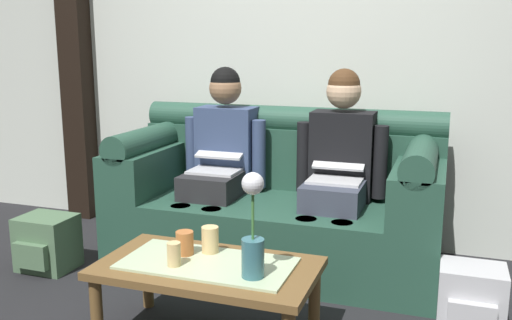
{
  "coord_description": "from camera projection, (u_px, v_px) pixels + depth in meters",
  "views": [
    {
      "loc": [
        0.99,
        -2.1,
        1.36
      ],
      "look_at": [
        -0.0,
        0.77,
        0.73
      ],
      "focal_mm": 39.23,
      "sensor_mm": 36.0,
      "label": 1
    }
  ],
  "objects": [
    {
      "name": "cup_near_right",
      "position": [
        185.0,
        243.0,
        2.62
      ],
      "size": [
        0.08,
        0.08,
        0.11
      ],
      "primitive_type": "cylinder",
      "color": "#B26633",
      "rests_on": "coffee_table"
    },
    {
      "name": "backpack_left",
      "position": [
        47.0,
        243.0,
        3.43
      ],
      "size": [
        0.32,
        0.31,
        0.33
      ],
      "color": "#4C6B4C",
      "rests_on": "ground_plane"
    },
    {
      "name": "back_wall_patterned",
      "position": [
        301.0,
        31.0,
        3.81
      ],
      "size": [
        6.0,
        0.12,
        2.9
      ],
      "primitive_type": "cube",
      "color": "silver",
      "rests_on": "ground_plane"
    },
    {
      "name": "backpack_right",
      "position": [
        471.0,
        300.0,
        2.68
      ],
      "size": [
        0.3,
        0.29,
        0.32
      ],
      "color": "#B7B7BC",
      "rests_on": "ground_plane"
    },
    {
      "name": "cup_near_left",
      "position": [
        210.0,
        240.0,
        2.64
      ],
      "size": [
        0.08,
        0.08,
        0.13
      ],
      "primitive_type": "cylinder",
      "color": "#DBB77A",
      "rests_on": "coffee_table"
    },
    {
      "name": "timber_pillar",
      "position": [
        75.0,
        33.0,
        4.27
      ],
      "size": [
        0.2,
        0.2,
        2.9
      ],
      "primitive_type": "cube",
      "color": "black",
      "rests_on": "ground_plane"
    },
    {
      "name": "flower_vase",
      "position": [
        253.0,
        233.0,
        2.33
      ],
      "size": [
        0.1,
        0.1,
        0.46
      ],
      "color": "#336672",
      "rests_on": "coffee_table"
    },
    {
      "name": "person_left",
      "position": [
        221.0,
        156.0,
        3.6
      ],
      "size": [
        0.56,
        0.67,
        1.22
      ],
      "color": "#232326",
      "rests_on": "ground_plane"
    },
    {
      "name": "cup_far_center",
      "position": [
        173.0,
        254.0,
        2.48
      ],
      "size": [
        0.06,
        0.06,
        0.11
      ],
      "primitive_type": "cylinder",
      "color": "#DBB77A",
      "rests_on": "coffee_table"
    },
    {
      "name": "person_right",
      "position": [
        339.0,
        164.0,
        3.35
      ],
      "size": [
        0.56,
        0.67,
        1.22
      ],
      "color": "#383D4C",
      "rests_on": "ground_plane"
    },
    {
      "name": "coffee_table",
      "position": [
        208.0,
        274.0,
        2.55
      ],
      "size": [
        1.0,
        0.55,
        0.39
      ],
      "color": "brown",
      "rests_on": "ground_plane"
    },
    {
      "name": "couch",
      "position": [
        277.0,
        203.0,
        3.54
      ],
      "size": [
        2.0,
        0.88,
        0.96
      ],
      "color": "#234738",
      "rests_on": "ground_plane"
    }
  ]
}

